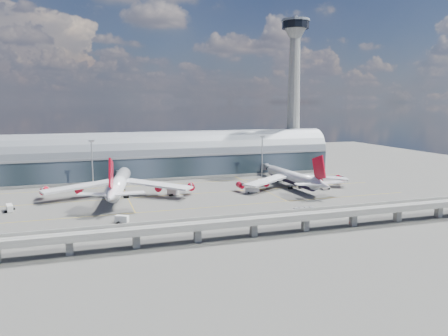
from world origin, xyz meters
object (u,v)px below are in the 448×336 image
object	(u,v)px
airliner_right	(294,178)
service_truck_2	(252,190)
service_truck_0	(10,208)
cargo_train_0	(252,219)
service_truck_4	(261,183)
floodlight_mast_left	(92,162)
service_truck_1	(122,219)
service_truck_3	(325,187)
control_tower	(294,94)
airliner_left	(119,184)
cargo_train_2	(304,209)
cargo_train_1	(243,218)
service_truck_5	(173,192)
floodlight_mast_right	(262,155)

from	to	relation	value
airliner_right	service_truck_2	distance (m)	26.59
service_truck_0	cargo_train_0	xyz separation A→B (m)	(91.78, -47.00, -0.54)
service_truck_4	floodlight_mast_left	bearing A→B (deg)	176.51
service_truck_1	service_truck_3	distance (m)	113.63
control_tower	airliner_left	size ratio (longest dim) A/B	1.33
service_truck_3	cargo_train_2	distance (m)	51.01
service_truck_1	service_truck_4	world-z (taller)	service_truck_4
control_tower	service_truck_1	distance (m)	173.14
floodlight_mast_left	service_truck_1	size ratio (longest dim) A/B	4.67
service_truck_2	service_truck_4	size ratio (longest dim) A/B	1.18
service_truck_1	cargo_train_1	distance (m)	46.93
service_truck_2	service_truck_5	size ratio (longest dim) A/B	1.11
service_truck_2	service_truck_5	distance (m)	40.19
service_truck_2	service_truck_4	xyz separation A→B (m)	(12.08, 16.80, 0.33)
control_tower	service_truck_3	xyz separation A→B (m)	(-18.13, -73.31, -50.20)
service_truck_4	service_truck_5	bearing A→B (deg)	-157.14
floodlight_mast_left	service_truck_5	bearing A→B (deg)	-43.11
floodlight_mast_right	service_truck_1	size ratio (longest dim) A/B	4.67
airliner_left	cargo_train_0	xyz separation A→B (m)	(45.38, -60.37, -5.82)
cargo_train_2	service_truck_2	bearing A→B (deg)	7.42
airliner_left	service_truck_3	bearing A→B (deg)	3.16
airliner_left	airliner_right	world-z (taller)	airliner_left
cargo_train_1	cargo_train_2	bearing A→B (deg)	-61.23
airliner_right	floodlight_mast_right	bearing A→B (deg)	92.18
service_truck_1	service_truck_2	distance (m)	77.63
service_truck_5	service_truck_2	bearing A→B (deg)	-42.84
cargo_train_1	cargo_train_2	distance (m)	30.07
airliner_right	service_truck_0	bearing A→B (deg)	-178.27
service_truck_1	cargo_train_2	bearing A→B (deg)	-64.51
control_tower	service_truck_0	bearing A→B (deg)	-156.61
service_truck_3	cargo_train_0	world-z (taller)	service_truck_3
service_truck_0	cargo_train_1	distance (m)	99.43
service_truck_1	cargo_train_1	bearing A→B (deg)	-73.61
airliner_left	cargo_train_1	size ratio (longest dim) A/B	9.56
airliner_right	control_tower	bearing A→B (deg)	61.90
floodlight_mast_left	service_truck_4	distance (m)	93.07
service_truck_4	cargo_train_1	world-z (taller)	service_truck_4
control_tower	service_truck_2	world-z (taller)	control_tower
floodlight_mast_right	control_tower	bearing A→B (deg)	38.66
service_truck_2	cargo_train_2	distance (m)	42.44
airliner_right	cargo_train_2	distance (m)	50.49
airliner_right	airliner_left	bearing A→B (deg)	175.11
floodlight_mast_right	cargo_train_1	size ratio (longest dim) A/B	3.17
service_truck_3	cargo_train_0	xyz separation A→B (m)	(-60.40, -47.35, -0.49)
service_truck_0	service_truck_2	size ratio (longest dim) A/B	1.00
airliner_left	cargo_train_1	world-z (taller)	airliner_left
floodlight_mast_right	service_truck_5	xyz separation A→B (m)	(-62.83, -34.80, -12.09)
cargo_train_0	service_truck_4	bearing A→B (deg)	-28.07
service_truck_4	cargo_train_1	distance (m)	72.90
floodlight_mast_left	floodlight_mast_right	xyz separation A→B (m)	(100.00, 0.00, 0.00)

